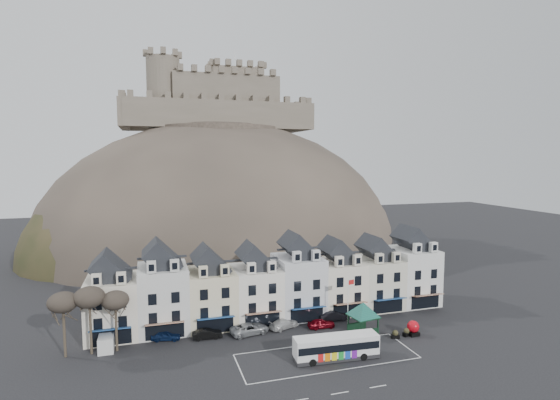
# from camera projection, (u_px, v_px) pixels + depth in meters

# --- Properties ---
(ground) EXTENTS (300.00, 300.00, 0.00)m
(ground) POSITION_uv_depth(u_px,v_px,m) (315.00, 363.00, 52.38)
(ground) COLOR black
(ground) RESTS_ON ground
(coach_bay_markings) EXTENTS (22.00, 7.50, 0.01)m
(coach_bay_markings) POSITION_uv_depth(u_px,v_px,m) (327.00, 356.00, 54.14)
(coach_bay_markings) COLOR silver
(coach_bay_markings) RESTS_ON ground
(townhouse_terrace) EXTENTS (54.40, 9.35, 11.80)m
(townhouse_terrace) POSITION_uv_depth(u_px,v_px,m) (278.00, 283.00, 67.09)
(townhouse_terrace) COLOR #EEE4CE
(townhouse_terrace) RESTS_ON ground
(castle_hill) EXTENTS (100.00, 76.00, 68.00)m
(castle_hill) POSITION_uv_depth(u_px,v_px,m) (226.00, 247.00, 118.36)
(castle_hill) COLOR #37312A
(castle_hill) RESTS_ON ground
(castle) EXTENTS (50.20, 22.20, 22.00)m
(castle) POSITION_uv_depth(u_px,v_px,m) (217.00, 100.00, 120.78)
(castle) COLOR #635A4B
(castle) RESTS_ON ground
(tree_left_far) EXTENTS (3.61, 3.61, 8.24)m
(tree_left_far) POSITION_uv_depth(u_px,v_px,m) (63.00, 303.00, 53.27)
(tree_left_far) COLOR #3B3325
(tree_left_far) RESTS_ON ground
(tree_left_mid) EXTENTS (3.78, 3.78, 8.64)m
(tree_left_mid) POSITION_uv_depth(u_px,v_px,m) (89.00, 298.00, 54.11)
(tree_left_mid) COLOR #3B3325
(tree_left_mid) RESTS_ON ground
(tree_left_near) EXTENTS (3.43, 3.43, 7.84)m
(tree_left_near) POSITION_uv_depth(u_px,v_px,m) (115.00, 301.00, 55.04)
(tree_left_near) COLOR #3B3325
(tree_left_near) RESTS_ON ground
(bus) EXTENTS (10.61, 3.10, 2.96)m
(bus) POSITION_uv_depth(u_px,v_px,m) (336.00, 346.00, 53.28)
(bus) COLOR #262628
(bus) RESTS_ON ground
(bus_shelter) EXTENTS (7.05, 7.05, 4.53)m
(bus_shelter) POSITION_uv_depth(u_px,v_px,m) (363.00, 309.00, 60.61)
(bus_shelter) COLOR black
(bus_shelter) RESTS_ON ground
(red_buoy) EXTENTS (1.66, 1.66, 2.06)m
(red_buoy) POSITION_uv_depth(u_px,v_px,m) (413.00, 328.00, 60.43)
(red_buoy) COLOR black
(red_buoy) RESTS_ON ground
(flagpole) EXTENTS (1.06, 0.34, 7.55)m
(flagpole) POSITION_uv_depth(u_px,v_px,m) (348.00, 301.00, 61.71)
(flagpole) COLOR silver
(flagpole) RESTS_ON ground
(white_van) EXTENTS (1.91, 4.33, 1.97)m
(white_van) POSITION_uv_depth(u_px,v_px,m) (107.00, 341.00, 56.23)
(white_van) COLOR silver
(white_van) RESTS_ON ground
(planter_west) EXTENTS (1.25, 0.88, 1.14)m
(planter_west) POSITION_uv_depth(u_px,v_px,m) (395.00, 334.00, 59.45)
(planter_west) COLOR black
(planter_west) RESTS_ON ground
(planter_east) EXTENTS (1.24, 0.89, 1.12)m
(planter_east) POSITION_uv_depth(u_px,v_px,m) (407.00, 332.00, 60.20)
(planter_east) COLOR black
(planter_east) RESTS_ON ground
(car_navy) EXTENTS (4.16, 2.38, 1.33)m
(car_navy) POSITION_uv_depth(u_px,v_px,m) (166.00, 335.00, 58.83)
(car_navy) COLOR #0D1D42
(car_navy) RESTS_ON ground
(car_black) EXTENTS (4.11, 1.58, 1.34)m
(car_black) POSITION_uv_depth(u_px,v_px,m) (207.00, 334.00, 59.31)
(car_black) COLOR black
(car_black) RESTS_ON ground
(car_silver) EXTENTS (5.80, 3.53, 1.53)m
(car_silver) POSITION_uv_depth(u_px,v_px,m) (250.00, 329.00, 60.85)
(car_silver) COLOR #999CA0
(car_silver) RESTS_ON ground
(car_white) EXTENTS (4.97, 3.47, 1.33)m
(car_white) POSITION_uv_depth(u_px,v_px,m) (284.00, 324.00, 62.92)
(car_white) COLOR silver
(car_white) RESTS_ON ground
(car_maroon) EXTENTS (3.98, 1.67, 1.34)m
(car_maroon) POSITION_uv_depth(u_px,v_px,m) (321.00, 323.00, 63.02)
(car_maroon) COLOR #66050F
(car_maroon) RESTS_ON ground
(car_charcoal) EXTENTS (4.75, 2.04, 1.52)m
(car_charcoal) POSITION_uv_depth(u_px,v_px,m) (334.00, 315.00, 65.97)
(car_charcoal) COLOR black
(car_charcoal) RESTS_ON ground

